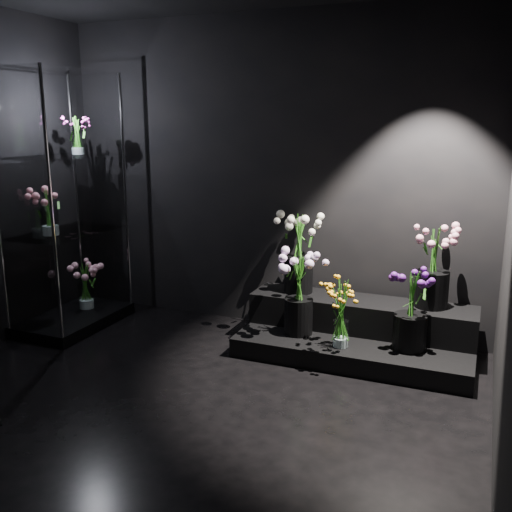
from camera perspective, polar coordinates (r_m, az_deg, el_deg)
The scene contains 12 objects.
floor at distance 3.86m, azimuth -9.99°, elevation -15.99°, with size 4.00×4.00×0.00m, color black.
wall_back at distance 5.18m, azimuth 1.28°, elevation 8.06°, with size 4.00×4.00×0.00m, color black.
display_riser at distance 4.85m, azimuth 10.08°, elevation -7.47°, with size 1.87×0.83×0.42m.
display_case at distance 5.42m, azimuth -18.52°, elevation 4.98°, with size 0.63×1.05×2.31m.
bouquet_orange_bells at distance 4.47m, azimuth 8.54°, elevation -5.70°, with size 0.25×0.25×0.53m.
bouquet_lilac at distance 4.67m, azimuth 4.32°, elevation -3.21°, with size 0.37×0.37×0.68m.
bouquet_purple at distance 4.52m, azimuth 15.26°, elevation -4.99°, with size 0.43×0.43×0.62m.
bouquet_cream_roses at distance 4.93m, azimuth 4.32°, elevation 0.93°, with size 0.52×0.52×0.69m.
bouquet_pink_roses at distance 4.74m, azimuth 17.33°, elevation -0.77°, with size 0.36×0.36×0.66m.
bouquet_case_pink at distance 5.30m, azimuth -19.99°, elevation 4.28°, with size 0.33×0.33×0.41m.
bouquet_case_magenta at distance 5.50m, azimuth -17.47°, elevation 11.50°, with size 0.24×0.24×0.34m.
bouquet_case_base_pink at distance 5.73m, azimuth -16.69°, elevation -2.78°, with size 0.35×0.35×0.44m.
Camera 1 is at (1.85, -2.82, 1.88)m, focal length 40.00 mm.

